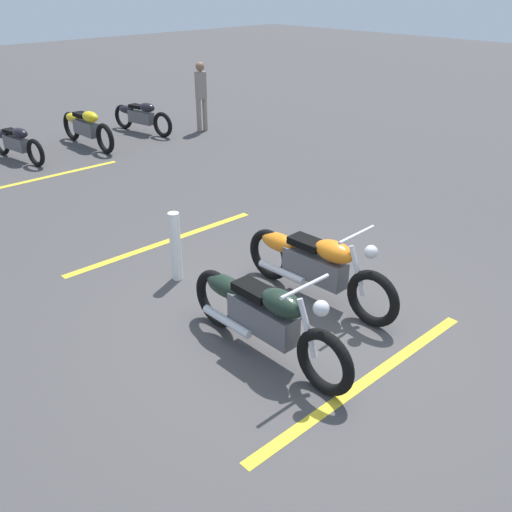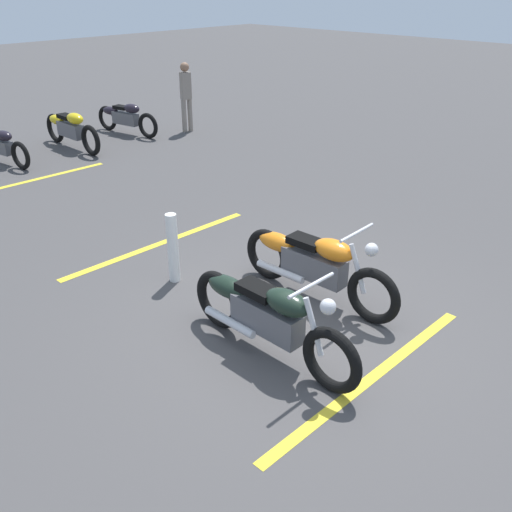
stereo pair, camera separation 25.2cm
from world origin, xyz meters
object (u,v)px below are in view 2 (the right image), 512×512
Objects in this scene: bollard_post at (173,248)px; motorcycle_bright_foreground at (313,263)px; motorcycle_row_left at (70,128)px; bystander_near_row at (186,94)px; motorcycle_row_far_left at (125,117)px; motorcycle_dark_foreground at (266,315)px.

motorcycle_bright_foreground is at bearing -149.82° from bollard_post.
motorcycle_row_left is 6.92m from bollard_post.
motorcycle_bright_foreground is 8.17m from motorcycle_row_left.
bystander_near_row reaches higher than bollard_post.
motorcycle_bright_foreground is 8.46m from bystander_near_row.
motorcycle_row_far_left is at bearing 158.31° from motorcycle_bright_foreground.
motorcycle_row_far_left is 2.17× the size of bollard_post.
motorcycle_bright_foreground is 2.44× the size of bollard_post.
motorcycle_bright_foreground is 8.77m from motorcycle_row_far_left.
motorcycle_row_left is at bearing 163.18° from motorcycle_dark_foreground.
bollard_post is at bearing -39.21° from motorcycle_row_far_left.
bystander_near_row is (7.69, -5.46, 0.46)m from motorcycle_dark_foreground.
motorcycle_row_far_left is at bearing -111.88° from bystander_near_row.
motorcycle_bright_foreground reaches higher than motorcycle_row_far_left.
motorcycle_row_left is (-0.19, 1.59, 0.04)m from motorcycle_row_far_left.
motorcycle_row_left is at bearing -92.16° from motorcycle_row_far_left.
bystander_near_row is at bearing -41.49° from bollard_post.
motorcycle_bright_foreground reaches higher than bollard_post.
motorcycle_bright_foreground is 1.77m from bollard_post.
motorcycle_dark_foreground is 1.93m from bollard_post.
bystander_near_row is (7.32, -4.23, 0.46)m from motorcycle_bright_foreground.
motorcycle_bright_foreground is 1.02× the size of motorcycle_row_left.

